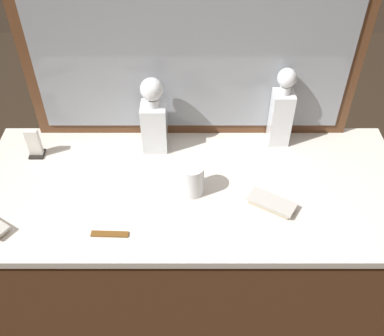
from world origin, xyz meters
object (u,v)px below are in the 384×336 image
Objects in this scene: crystal_decanter_far_right at (154,121)px; tortoiseshell_comb at (110,234)px; crystal_tumbler_center at (192,180)px; silver_brush_far_left at (272,203)px; crystal_decanter_right at (281,114)px; napkin_holder at (34,145)px.

crystal_decanter_far_right is 2.53× the size of tortoiseshell_comb.
crystal_tumbler_center is (0.13, -0.23, -0.06)m from crystal_decanter_far_right.
crystal_decanter_far_right is 0.49m from silver_brush_far_left.
crystal_decanter_right reaches higher than tortoiseshell_comb.
crystal_tumbler_center is 0.99× the size of napkin_holder.
crystal_decanter_right is 2.67× the size of tortoiseshell_comb.
crystal_tumbler_center and napkin_holder have the same top height.
crystal_tumbler_center is at bearing 165.46° from silver_brush_far_left.
tortoiseshell_comb is 0.47m from napkin_holder.
napkin_holder reaches higher than silver_brush_far_left.
silver_brush_far_left is 1.42× the size of tortoiseshell_comb.
crystal_decanter_right is at bearing 5.31° from napkin_holder.
crystal_decanter_right is 0.87m from napkin_holder.
crystal_decanter_right is 2.74× the size of crystal_tumbler_center.
crystal_decanter_far_right reaches higher than silver_brush_far_left.
crystal_tumbler_center is 0.58m from napkin_holder.
crystal_tumbler_center is at bearing -140.37° from crystal_decanter_right.
silver_brush_far_left is (0.38, -0.29, -0.10)m from crystal_decanter_far_right.
tortoiseshell_comb is (-0.11, -0.40, -0.11)m from crystal_decanter_far_right.
crystal_decanter_far_right is 0.43m from tortoiseshell_comb.
crystal_decanter_right is 0.35m from silver_brush_far_left.
napkin_holder is at bearing 130.37° from tortoiseshell_comb.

